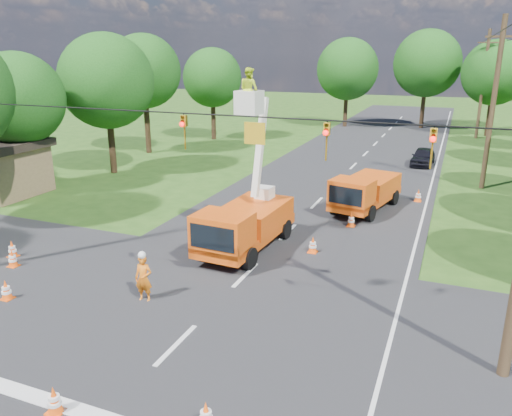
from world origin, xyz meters
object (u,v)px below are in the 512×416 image
at_px(bucket_truck, 245,215).
at_px(traffic_cone_3, 351,220).
at_px(distant_car, 423,157).
at_px(pole_right_far, 483,84).
at_px(tree_left_d, 106,81).
at_px(tree_far_c, 495,73).
at_px(tree_left_f, 212,78).
at_px(pole_right_mid, 493,103).
at_px(traffic_cone_0, 54,400).
at_px(traffic_cone_4, 6,290).
at_px(second_truck, 365,191).
at_px(tree_left_e, 144,72).
at_px(tree_far_b, 427,63).
at_px(traffic_cone_6, 12,249).
at_px(ground_worker, 144,278).
at_px(tree_left_c, 18,99).
at_px(traffic_cone_5, 12,259).
at_px(traffic_cone_1, 206,416).
at_px(traffic_cone_2, 313,245).
at_px(tree_far_a, 348,69).
at_px(traffic_cone_7, 418,196).

distance_m(bucket_truck, traffic_cone_3, 5.90).
height_order(distant_car, pole_right_far, pole_right_far).
relative_size(tree_left_d, tree_far_c, 1.01).
bearing_deg(bucket_truck, tree_left_f, 122.37).
distance_m(distant_car, pole_right_mid, 8.04).
bearing_deg(traffic_cone_0, traffic_cone_4, 146.10).
height_order(second_truck, traffic_cone_3, second_truck).
bearing_deg(traffic_cone_0, tree_left_e, 119.70).
distance_m(tree_far_b, tree_far_c, 7.20).
relative_size(second_truck, distant_car, 1.52).
relative_size(distant_car, pole_right_far, 0.37).
xyz_separation_m(distant_car, tree_left_f, (-19.41, 4.56, 5.05)).
distance_m(bucket_truck, traffic_cone_6, 9.52).
xyz_separation_m(bucket_truck, tree_far_c, (10.51, 36.66, 4.49)).
bearing_deg(ground_worker, tree_left_c, 139.56).
bearing_deg(distant_car, traffic_cone_6, -117.62).
xyz_separation_m(traffic_cone_5, pole_right_far, (17.16, 39.61, 4.75)).
relative_size(traffic_cone_3, tree_left_d, 0.08).
relative_size(ground_worker, tree_left_d, 0.18).
bearing_deg(pole_right_far, tree_left_d, -133.23).
relative_size(tree_left_d, tree_left_f, 1.10).
bearing_deg(traffic_cone_6, traffic_cone_1, -25.87).
xyz_separation_m(pole_right_mid, pole_right_far, (0.00, 20.00, 0.00)).
bearing_deg(tree_far_b, traffic_cone_3, -90.78).
height_order(traffic_cone_5, tree_left_c, tree_left_c).
relative_size(tree_left_e, tree_left_f, 1.12).
xyz_separation_m(traffic_cone_2, traffic_cone_3, (0.81, 3.82, 0.00)).
bearing_deg(tree_far_c, traffic_cone_4, -110.34).
bearing_deg(second_truck, tree_left_e, 166.44).
height_order(traffic_cone_6, tree_far_a, tree_far_a).
bearing_deg(pole_right_mid, traffic_cone_4, -125.01).
xyz_separation_m(bucket_truck, second_truck, (3.62, 7.37, -0.53)).
xyz_separation_m(traffic_cone_6, tree_far_c, (18.94, 40.89, 5.70)).
bearing_deg(tree_left_f, traffic_cone_2, -55.36).
height_order(traffic_cone_3, pole_right_far, pole_right_far).
xyz_separation_m(distant_car, traffic_cone_4, (-11.31, -27.14, -0.28)).
xyz_separation_m(bucket_truck, distant_car, (5.62, 20.09, -0.94)).
bearing_deg(second_truck, tree_far_c, 88.78).
relative_size(traffic_cone_3, tree_left_e, 0.08).
xyz_separation_m(traffic_cone_1, tree_far_b, (0.69, 49.59, 6.45)).
distance_m(pole_right_mid, tree_left_c, 27.32).
xyz_separation_m(traffic_cone_1, tree_left_f, (-17.11, 34.59, 5.33)).
xyz_separation_m(bucket_truck, traffic_cone_3, (3.53, 4.57, -1.22)).
distance_m(second_truck, traffic_cone_6, 16.75).
bearing_deg(traffic_cone_2, traffic_cone_3, 78.01).
bearing_deg(traffic_cone_7, tree_left_f, 143.86).
relative_size(traffic_cone_5, tree_left_e, 0.08).
bearing_deg(tree_left_d, tree_left_e, 104.42).
relative_size(traffic_cone_5, pole_right_mid, 0.07).
xyz_separation_m(ground_worker, tree_left_e, (-14.43, 22.02, 5.68)).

